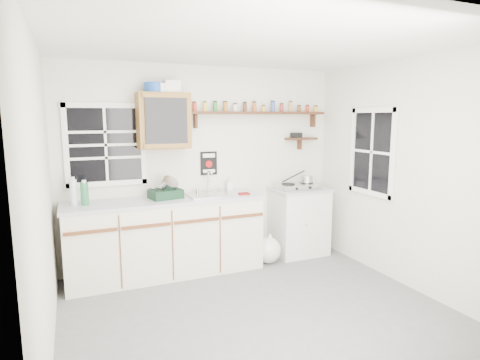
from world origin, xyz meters
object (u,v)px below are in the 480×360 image
hotplate (297,186)px  spice_shelf (258,112)px  dish_rack (167,191)px  main_cabinet (167,236)px  upper_cabinet (164,121)px  right_cabinet (299,221)px

hotplate → spice_shelf: bearing=155.4°
spice_shelf → dish_rack: 1.58m
dish_rack → main_cabinet: bearing=-141.3°
dish_rack → hotplate: size_ratio=0.69×
main_cabinet → upper_cabinet: 1.37m
right_cabinet → dish_rack: (-1.81, 0.00, 0.55)m
main_cabinet → upper_cabinet: bearing=76.3°
upper_cabinet → spice_shelf: upper_cabinet is taller
upper_cabinet → spice_shelf: bearing=3.1°
spice_shelf → hotplate: spice_shelf is taller
hotplate → right_cabinet: bearing=22.9°
hotplate → main_cabinet: bearing=178.1°
main_cabinet → hotplate: hotplate is taller
upper_cabinet → dish_rack: (-0.01, -0.12, -0.82)m
main_cabinet → upper_cabinet: size_ratio=3.55×
upper_cabinet → hotplate: upper_cabinet is taller
main_cabinet → hotplate: 1.86m
main_cabinet → dish_rack: 0.55m
right_cabinet → spice_shelf: 1.58m
main_cabinet → upper_cabinet: upper_cabinet is taller
main_cabinet → right_cabinet: bearing=0.8°
main_cabinet → spice_shelf: size_ratio=1.21×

